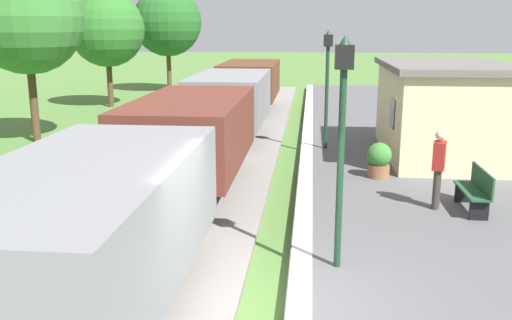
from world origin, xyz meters
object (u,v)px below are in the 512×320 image
object	(u,v)px
tree_trackside_far	(26,17)
lamp_post_far	(327,68)
freight_train	(215,117)
person_waiting	(438,166)
potted_planter	(379,160)
lamp_post_near	(342,112)
station_hut	(442,109)
tree_field_distant	(167,22)
tree_field_left	(107,29)
bench_near_hut	(476,189)

from	to	relation	value
tree_trackside_far	lamp_post_far	bearing A→B (deg)	-6.65
freight_train	person_waiting	distance (m)	7.36
potted_planter	tree_trackside_far	world-z (taller)	tree_trackside_far
person_waiting	lamp_post_near	distance (m)	4.25
station_hut	tree_field_distant	world-z (taller)	tree_field_distant
freight_train	lamp_post_near	size ratio (longest dim) A/B	7.03
tree_field_left	tree_field_distant	xyz separation A→B (m)	(1.36, 6.77, 0.39)
person_waiting	lamp_post_near	size ratio (longest dim) A/B	0.46
potted_planter	tree_field_left	world-z (taller)	tree_field_left
station_hut	potted_planter	world-z (taller)	station_hut
person_waiting	tree_field_left	distance (m)	20.72
station_hut	person_waiting	size ratio (longest dim) A/B	3.39
potted_planter	lamp_post_near	size ratio (longest dim) A/B	0.25
bench_near_hut	tree_trackside_far	world-z (taller)	tree_trackside_far
station_hut	lamp_post_near	xyz separation A→B (m)	(-3.42, -8.44, 1.15)
tree_field_distant	person_waiting	bearing A→B (deg)	-62.99
tree_field_left	person_waiting	bearing A→B (deg)	-50.94
freight_train	station_hut	distance (m)	6.82
station_hut	lamp_post_far	xyz separation A→B (m)	(-3.42, 0.63, 1.15)
tree_field_left	lamp_post_far	bearing A→B (deg)	-43.38
freight_train	lamp_post_far	xyz separation A→B (m)	(3.38, 1.10, 1.41)
freight_train	bench_near_hut	bearing A→B (deg)	-37.18
tree_field_left	freight_train	bearing A→B (deg)	-56.85
station_hut	person_waiting	world-z (taller)	station_hut
freight_train	potted_planter	size ratio (longest dim) A/B	28.38
freight_train	bench_near_hut	xyz separation A→B (m)	(6.40, -4.85, -0.68)
lamp_post_near	freight_train	bearing A→B (deg)	112.98
lamp_post_far	tree_field_distant	distance (m)	19.36
lamp_post_near	tree_field_left	distance (m)	22.00
person_waiting	tree_trackside_far	distance (m)	14.68
person_waiting	tree_field_left	size ratio (longest dim) A/B	0.30
bench_near_hut	tree_field_left	size ratio (longest dim) A/B	0.26
station_hut	potted_planter	xyz separation A→B (m)	(-2.12, -2.78, -0.93)
person_waiting	tree_field_distant	xyz separation A→B (m)	(-11.59, 22.73, 3.08)
bench_near_hut	person_waiting	xyz separation A→B (m)	(-0.78, 0.11, 0.46)
freight_train	station_hut	xyz separation A→B (m)	(6.80, 0.46, 0.26)
potted_planter	lamp_post_near	world-z (taller)	lamp_post_near
lamp_post_far	station_hut	bearing A→B (deg)	-10.49
station_hut	person_waiting	bearing A→B (deg)	-102.75
lamp_post_near	tree_field_distant	world-z (taller)	tree_field_distant
station_hut	lamp_post_near	bearing A→B (deg)	-112.05
station_hut	tree_trackside_far	distance (m)	14.05
station_hut	lamp_post_far	distance (m)	3.66
freight_train	potted_planter	world-z (taller)	freight_train
person_waiting	tree_trackside_far	world-z (taller)	tree_trackside_far
freight_train	lamp_post_near	world-z (taller)	lamp_post_near
person_waiting	tree_field_distant	world-z (taller)	tree_field_distant
station_hut	potted_planter	bearing A→B (deg)	-127.32
bench_near_hut	potted_planter	xyz separation A→B (m)	(-1.72, 2.53, 0.00)
bench_near_hut	tree_field_left	world-z (taller)	tree_field_left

